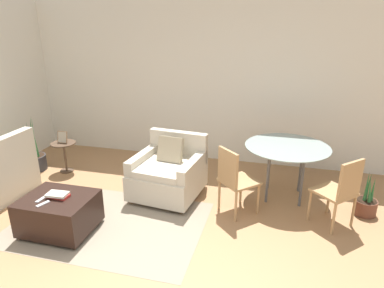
{
  "coord_description": "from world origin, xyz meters",
  "views": [
    {
      "loc": [
        1.19,
        -2.35,
        2.38
      ],
      "look_at": [
        0.05,
        2.02,
        0.75
      ],
      "focal_mm": 32.0,
      "sensor_mm": 36.0,
      "label": 1
    }
  ],
  "objects_px": {
    "dining_chair_near_left": "(234,177)",
    "dining_chair_near_right": "(341,189)",
    "potted_plant_small": "(366,204)",
    "side_table": "(64,151)",
    "armchair": "(169,173)",
    "potted_plant": "(33,159)",
    "tv_remote_secondary": "(43,204)",
    "ottoman": "(59,213)",
    "tv_remote_primary": "(41,199)",
    "dining_table": "(287,152)",
    "book_stack": "(58,195)",
    "picture_frame": "(62,137)"
  },
  "relations": [
    {
      "from": "potted_plant_small",
      "to": "book_stack",
      "type": "bearing_deg",
      "value": -159.85
    },
    {
      "from": "potted_plant",
      "to": "dining_table",
      "type": "xyz_separation_m",
      "value": [
        4.09,
        0.09,
        0.5
      ]
    },
    {
      "from": "dining_chair_near_left",
      "to": "dining_chair_near_right",
      "type": "relative_size",
      "value": 1.0
    },
    {
      "from": "tv_remote_secondary",
      "to": "dining_chair_near_left",
      "type": "bearing_deg",
      "value": 28.76
    },
    {
      "from": "book_stack",
      "to": "side_table",
      "type": "height_order",
      "value": "side_table"
    },
    {
      "from": "armchair",
      "to": "tv_remote_secondary",
      "type": "xyz_separation_m",
      "value": [
        -1.02,
        -1.38,
        0.11
      ]
    },
    {
      "from": "armchair",
      "to": "potted_plant_small",
      "type": "bearing_deg",
      "value": 2.77
    },
    {
      "from": "picture_frame",
      "to": "armchair",
      "type": "bearing_deg",
      "value": -9.75
    },
    {
      "from": "tv_remote_secondary",
      "to": "dining_table",
      "type": "bearing_deg",
      "value": 33.33
    },
    {
      "from": "armchair",
      "to": "tv_remote_primary",
      "type": "distance_m",
      "value": 1.71
    },
    {
      "from": "tv_remote_primary",
      "to": "dining_chair_near_left",
      "type": "bearing_deg",
      "value": 25.99
    },
    {
      "from": "ottoman",
      "to": "dining_chair_near_right",
      "type": "bearing_deg",
      "value": 15.99
    },
    {
      "from": "dining_table",
      "to": "dining_chair_near_left",
      "type": "relative_size",
      "value": 1.28
    },
    {
      "from": "side_table",
      "to": "dining_chair_near_left",
      "type": "relative_size",
      "value": 0.56
    },
    {
      "from": "potted_plant",
      "to": "dining_table",
      "type": "height_order",
      "value": "potted_plant"
    },
    {
      "from": "book_stack",
      "to": "dining_chair_near_right",
      "type": "bearing_deg",
      "value": 15.9
    },
    {
      "from": "ottoman",
      "to": "book_stack",
      "type": "distance_m",
      "value": 0.23
    },
    {
      "from": "potted_plant_small",
      "to": "dining_chair_near_left",
      "type": "bearing_deg",
      "value": -166.19
    },
    {
      "from": "armchair",
      "to": "dining_chair_near_left",
      "type": "distance_m",
      "value": 1.02
    },
    {
      "from": "armchair",
      "to": "potted_plant",
      "type": "height_order",
      "value": "potted_plant"
    },
    {
      "from": "tv_remote_secondary",
      "to": "potted_plant_small",
      "type": "bearing_deg",
      "value": 22.32
    },
    {
      "from": "side_table",
      "to": "picture_frame",
      "type": "distance_m",
      "value": 0.25
    },
    {
      "from": "dining_table",
      "to": "ottoman",
      "type": "bearing_deg",
      "value": -148.89
    },
    {
      "from": "potted_plant",
      "to": "potted_plant_small",
      "type": "distance_m",
      "value": 5.13
    },
    {
      "from": "dining_chair_near_left",
      "to": "dining_chair_near_right",
      "type": "distance_m",
      "value": 1.27
    },
    {
      "from": "ottoman",
      "to": "tv_remote_secondary",
      "type": "xyz_separation_m",
      "value": [
        -0.06,
        -0.18,
        0.21
      ]
    },
    {
      "from": "side_table",
      "to": "potted_plant_small",
      "type": "xyz_separation_m",
      "value": [
        4.56,
        -0.2,
        -0.21
      ]
    },
    {
      "from": "book_stack",
      "to": "dining_chair_near_left",
      "type": "xyz_separation_m",
      "value": [
        1.92,
        0.91,
        0.04
      ]
    },
    {
      "from": "ottoman",
      "to": "tv_remote_primary",
      "type": "relative_size",
      "value": 5.57
    },
    {
      "from": "side_table",
      "to": "potted_plant_small",
      "type": "distance_m",
      "value": 4.57
    },
    {
      "from": "tv_remote_secondary",
      "to": "dining_table",
      "type": "relative_size",
      "value": 0.14
    },
    {
      "from": "tv_remote_primary",
      "to": "side_table",
      "type": "distance_m",
      "value": 1.82
    },
    {
      "from": "ottoman",
      "to": "potted_plant_small",
      "type": "xyz_separation_m",
      "value": [
        3.61,
        1.33,
        -0.1
      ]
    },
    {
      "from": "armchair",
      "to": "tv_remote_secondary",
      "type": "height_order",
      "value": "armchair"
    },
    {
      "from": "book_stack",
      "to": "dining_chair_near_right",
      "type": "height_order",
      "value": "dining_chair_near_right"
    },
    {
      "from": "armchair",
      "to": "tv_remote_secondary",
      "type": "bearing_deg",
      "value": -126.67
    },
    {
      "from": "book_stack",
      "to": "potted_plant_small",
      "type": "xyz_separation_m",
      "value": [
        3.6,
        1.32,
        -0.33
      ]
    },
    {
      "from": "armchair",
      "to": "potted_plant_small",
      "type": "relative_size",
      "value": 1.74
    },
    {
      "from": "side_table",
      "to": "dining_chair_near_left",
      "type": "xyz_separation_m",
      "value": [
        2.89,
        -0.61,
        0.16
      ]
    },
    {
      "from": "dining_chair_near_left",
      "to": "potted_plant_small",
      "type": "xyz_separation_m",
      "value": [
        1.67,
        0.41,
        -0.37
      ]
    },
    {
      "from": "dining_table",
      "to": "dining_chair_near_right",
      "type": "relative_size",
      "value": 1.28
    },
    {
      "from": "side_table",
      "to": "dining_table",
      "type": "xyz_separation_m",
      "value": [
        3.52,
        0.02,
        0.33
      ]
    },
    {
      "from": "dining_table",
      "to": "dining_chair_near_right",
      "type": "height_order",
      "value": "dining_chair_near_right"
    },
    {
      "from": "book_stack",
      "to": "armchair",
      "type": "bearing_deg",
      "value": 51.23
    },
    {
      "from": "dining_table",
      "to": "potted_plant_small",
      "type": "bearing_deg",
      "value": -12.04
    },
    {
      "from": "picture_frame",
      "to": "side_table",
      "type": "bearing_deg",
      "value": 90.0
    },
    {
      "from": "dining_chair_near_left",
      "to": "potted_plant_small",
      "type": "bearing_deg",
      "value": 13.81
    },
    {
      "from": "picture_frame",
      "to": "potted_plant_small",
      "type": "distance_m",
      "value": 4.58
    },
    {
      "from": "armchair",
      "to": "tv_remote_secondary",
      "type": "distance_m",
      "value": 1.72
    },
    {
      "from": "armchair",
      "to": "picture_frame",
      "type": "distance_m",
      "value": 1.96
    }
  ]
}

